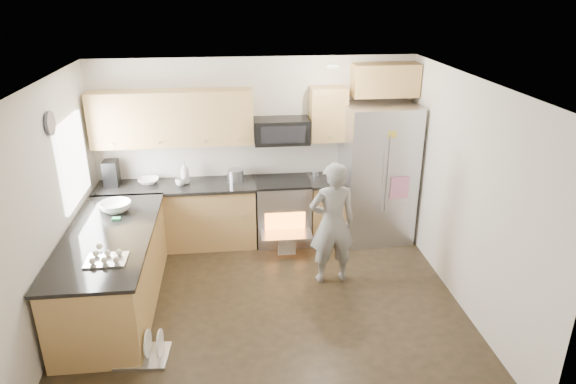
{
  "coord_description": "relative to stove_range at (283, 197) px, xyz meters",
  "views": [
    {
      "loc": [
        -0.32,
        -5.03,
        3.51
      ],
      "look_at": [
        0.29,
        0.5,
        1.24
      ],
      "focal_mm": 32.0,
      "sensor_mm": 36.0,
      "label": 1
    }
  ],
  "objects": [
    {
      "name": "dish_rack",
      "position": [
        -1.67,
        -2.42,
        -0.59
      ],
      "size": [
        0.54,
        0.44,
        0.31
      ],
      "rotation": [
        0.0,
        0.0,
        -0.08
      ],
      "color": "#B7B7BC",
      "rests_on": "ground"
    },
    {
      "name": "stove_range",
      "position": [
        0.0,
        0.0,
        0.0
      ],
      "size": [
        0.76,
        0.97,
        1.79
      ],
      "color": "#B7B7BC",
      "rests_on": "ground"
    },
    {
      "name": "peninsula",
      "position": [
        -2.1,
        -1.44,
        -0.21
      ],
      "size": [
        0.96,
        2.36,
        1.04
      ],
      "color": "#AB8944",
      "rests_on": "ground"
    },
    {
      "name": "room_shell",
      "position": [
        -0.39,
        -1.68,
        1.0
      ],
      "size": [
        4.54,
        4.04,
        2.62
      ],
      "color": "beige",
      "rests_on": "ground"
    },
    {
      "name": "refrigerator",
      "position": [
        1.35,
        -0.05,
        0.32
      ],
      "size": [
        1.0,
        0.8,
        1.99
      ],
      "rotation": [
        0.0,
        0.0,
        0.04
      ],
      "color": "#B7B7BC",
      "rests_on": "ground"
    },
    {
      "name": "ground",
      "position": [
        -0.35,
        -1.69,
        -0.68
      ],
      "size": [
        4.5,
        4.5,
        0.0
      ],
      "primitive_type": "plane",
      "color": "black",
      "rests_on": "ground"
    },
    {
      "name": "back_cabinet_run",
      "position": [
        -0.94,
        0.06,
        0.29
      ],
      "size": [
        4.45,
        0.64,
        2.5
      ],
      "color": "#AB8944",
      "rests_on": "ground"
    },
    {
      "name": "person",
      "position": [
        0.49,
        -1.17,
        0.11
      ],
      "size": [
        0.6,
        0.42,
        1.58
      ],
      "primitive_type": "imported",
      "rotation": [
        0.0,
        0.0,
        3.21
      ],
      "color": "gray",
      "rests_on": "ground"
    }
  ]
}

